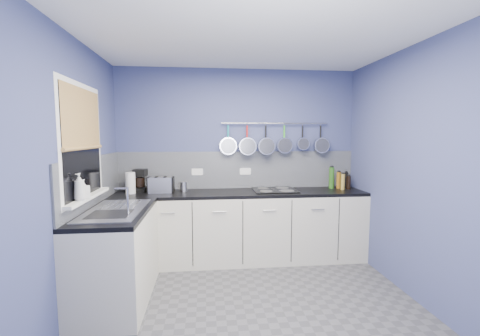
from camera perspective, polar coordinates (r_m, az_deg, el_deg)
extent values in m
cube|color=#47474C|center=(3.27, 2.47, -23.94)|extent=(3.20, 3.00, 0.02)
cube|color=white|center=(2.98, 2.70, 23.30)|extent=(3.20, 3.00, 0.02)
cube|color=#3B4271|center=(4.36, -0.40, 1.01)|extent=(3.20, 0.02, 2.50)
cube|color=#3B4271|center=(1.42, 11.90, -9.15)|extent=(3.20, 0.02, 2.50)
cube|color=#3B4271|center=(3.07, -28.67, -1.71)|extent=(0.02, 3.00, 2.50)
cube|color=#3B4271|center=(3.49, 29.72, -0.94)|extent=(0.02, 3.00, 2.50)
cube|color=gray|center=(4.34, -0.37, -0.33)|extent=(3.20, 0.02, 0.50)
cube|color=gray|center=(3.63, -24.65, -2.06)|extent=(0.02, 1.80, 0.50)
cube|color=beige|center=(4.20, 0.03, -10.56)|extent=(3.20, 0.60, 0.86)
cube|color=black|center=(4.10, 0.03, -4.52)|extent=(3.20, 0.60, 0.04)
cube|color=beige|center=(3.44, -21.06, -14.72)|extent=(0.60, 1.20, 0.86)
cube|color=black|center=(3.31, -21.35, -7.40)|extent=(0.60, 1.20, 0.04)
cube|color=white|center=(3.32, -26.37, 4.11)|extent=(0.01, 1.00, 1.10)
cube|color=black|center=(3.31, -26.29, 4.11)|extent=(0.01, 0.90, 1.00)
cube|color=gold|center=(3.31, -26.34, 8.00)|extent=(0.01, 0.90, 0.55)
cube|color=white|center=(3.36, -25.58, -4.70)|extent=(0.10, 0.98, 0.03)
cube|color=silver|center=(3.31, -21.36, -6.99)|extent=(0.50, 0.95, 0.01)
cube|color=white|center=(4.31, -7.64, -0.69)|extent=(0.15, 0.01, 0.09)
cube|color=white|center=(4.34, 0.96, -0.60)|extent=(0.15, 0.01, 0.09)
cylinder|color=silver|center=(4.36, 6.29, 7.94)|extent=(1.45, 0.02, 0.02)
imported|color=white|center=(3.11, -26.79, -3.03)|extent=(0.11, 0.11, 0.24)
imported|color=white|center=(3.20, -26.19, -3.38)|extent=(0.10, 0.10, 0.17)
cylinder|color=white|center=(4.17, -18.98, -2.55)|extent=(0.13, 0.13, 0.26)
cube|color=silver|center=(4.15, -13.94, -2.93)|extent=(0.31, 0.18, 0.19)
cylinder|color=silver|center=(4.16, -10.04, -3.31)|extent=(0.11, 0.11, 0.12)
cube|color=black|center=(4.21, 6.19, -3.93)|extent=(0.55, 0.49, 0.01)
cylinder|color=black|center=(4.59, 18.43, -2.11)|extent=(0.05, 0.05, 0.21)
cylinder|color=#8C5914|center=(4.54, 17.21, -2.10)|extent=(0.06, 0.06, 0.22)
cylinder|color=#265919|center=(4.50, 16.04, -1.70)|extent=(0.07, 0.07, 0.29)
cylinder|color=black|center=(4.51, 18.81, -2.49)|extent=(0.06, 0.06, 0.18)
cylinder|color=olive|center=(4.44, 17.89, -2.37)|extent=(0.05, 0.05, 0.21)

